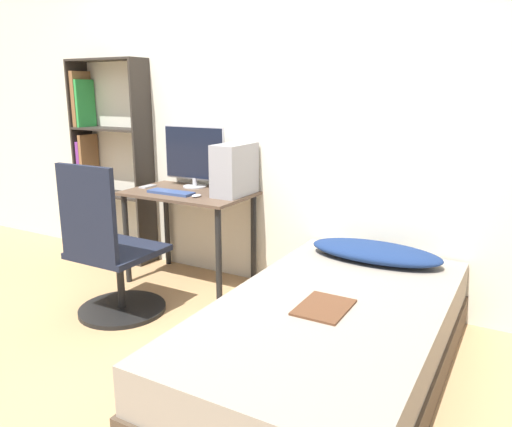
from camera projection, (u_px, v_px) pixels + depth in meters
name	position (u px, v px, depth m)	size (l,w,h in m)	color
ground_plane	(125.00, 347.00, 2.96)	(14.00, 14.00, 0.00)	tan
wall_back	(242.00, 122.00, 3.80)	(8.00, 0.05, 2.50)	silver
desk	(189.00, 208.00, 3.83)	(0.96, 0.59, 0.73)	brown
bookshelf	(102.00, 162.00, 4.43)	(0.75, 0.24, 1.74)	#2D2823
office_chair	(111.00, 261.00, 3.29)	(0.59, 0.59, 1.05)	black
bed	(330.00, 341.00, 2.62)	(1.11, 2.04, 0.42)	#4C3D2D
pillow	(375.00, 252.00, 3.19)	(0.84, 0.36, 0.11)	navy
magazine	(324.00, 307.00, 2.50)	(0.24, 0.32, 0.01)	#56331E
monitor	(194.00, 155.00, 3.93)	(0.56, 0.19, 0.48)	#B7B7BC
keyboard	(171.00, 192.00, 3.73)	(0.37, 0.12, 0.02)	#33477A
pc_tower	(235.00, 170.00, 3.65)	(0.20, 0.38, 0.38)	#99999E
mouse	(196.00, 196.00, 3.62)	(0.06, 0.09, 0.02)	silver
phone	(148.00, 186.00, 3.99)	(0.07, 0.14, 0.01)	#B7B7BC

